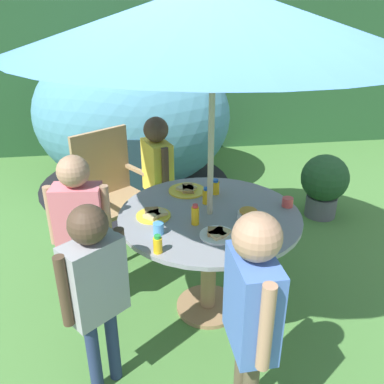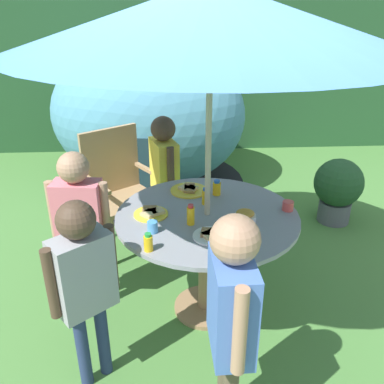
# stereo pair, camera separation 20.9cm
# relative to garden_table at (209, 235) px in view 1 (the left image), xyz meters

# --- Properties ---
(ground_plane) EXTENTS (10.00, 10.00, 0.02)m
(ground_plane) POSITION_rel_garden_table_xyz_m (0.00, 0.00, -0.61)
(ground_plane) COLOR #477A38
(hedge_backdrop) EXTENTS (9.00, 0.70, 1.98)m
(hedge_backdrop) POSITION_rel_garden_table_xyz_m (0.00, 3.75, 0.39)
(hedge_backdrop) COLOR #234C28
(hedge_backdrop) RESTS_ON ground_plane
(garden_table) EXTENTS (1.16, 1.16, 0.76)m
(garden_table) POSITION_rel_garden_table_xyz_m (0.00, 0.00, 0.00)
(garden_table) COLOR #93704C
(garden_table) RESTS_ON ground_plane
(patio_umbrella) EXTENTS (2.16, 2.16, 2.07)m
(patio_umbrella) POSITION_rel_garden_table_xyz_m (0.00, 0.00, 1.31)
(patio_umbrella) COLOR #B7AD8C
(patio_umbrella) RESTS_ON ground_plane
(wooden_chair) EXTENTS (0.68, 0.66, 1.02)m
(wooden_chair) POSITION_rel_garden_table_xyz_m (-0.67, 0.96, -0.03)
(wooden_chair) COLOR tan
(wooden_chair) RESTS_ON ground_plane
(dome_tent) EXTENTS (2.70, 2.70, 1.63)m
(dome_tent) POSITION_rel_garden_table_xyz_m (-0.46, 2.28, 0.21)
(dome_tent) COLOR teal
(dome_tent) RESTS_ON ground_plane
(potted_plant) EXTENTS (0.46, 0.46, 0.64)m
(potted_plant) POSITION_rel_garden_table_xyz_m (1.37, 1.20, -0.24)
(potted_plant) COLOR #595960
(potted_plant) RESTS_ON ground_plane
(child_in_yellow_shirt) EXTENTS (0.25, 0.38, 1.17)m
(child_in_yellow_shirt) POSITION_rel_garden_table_xyz_m (-0.27, 0.86, 0.15)
(child_in_yellow_shirt) COLOR brown
(child_in_yellow_shirt) RESTS_ON ground_plane
(child_in_pink_shirt) EXTENTS (0.40, 0.20, 1.16)m
(child_in_pink_shirt) POSITION_rel_garden_table_xyz_m (-0.82, 0.09, 0.14)
(child_in_pink_shirt) COLOR #3F3F47
(child_in_pink_shirt) RESTS_ON ground_plane
(child_in_grey_shirt) EXTENTS (0.33, 0.31, 1.13)m
(child_in_grey_shirt) POSITION_rel_garden_table_xyz_m (-0.68, -0.54, 0.13)
(child_in_grey_shirt) COLOR navy
(child_in_grey_shirt) RESTS_ON ground_plane
(child_in_blue_shirt) EXTENTS (0.21, 0.42, 1.22)m
(child_in_blue_shirt) POSITION_rel_garden_table_xyz_m (0.02, -0.88, 0.18)
(child_in_blue_shirt) COLOR brown
(child_in_blue_shirt) RESTS_ON ground_plane
(snack_bowl) EXTENTS (0.13, 0.13, 0.07)m
(snack_bowl) POSITION_rel_garden_table_xyz_m (0.22, -0.10, 0.19)
(snack_bowl) COLOR white
(snack_bowl) RESTS_ON garden_table
(plate_mid_right) EXTENTS (0.21, 0.21, 0.03)m
(plate_mid_right) POSITION_rel_garden_table_xyz_m (-0.00, -0.28, 0.17)
(plate_mid_right) COLOR white
(plate_mid_right) RESTS_ON garden_table
(plate_front_edge) EXTENTS (0.26, 0.26, 0.03)m
(plate_front_edge) POSITION_rel_garden_table_xyz_m (-0.10, 0.35, 0.17)
(plate_front_edge) COLOR yellow
(plate_front_edge) RESTS_ON garden_table
(plate_back_edge) EXTENTS (0.22, 0.22, 0.03)m
(plate_back_edge) POSITION_rel_garden_table_xyz_m (-0.35, 0.01, 0.17)
(plate_back_edge) COLOR yellow
(plate_back_edge) RESTS_ON garden_table
(juice_bottle_near_left) EXTENTS (0.06, 0.06, 0.11)m
(juice_bottle_near_left) POSITION_rel_garden_table_xyz_m (0.09, 0.28, 0.21)
(juice_bottle_near_left) COLOR yellow
(juice_bottle_near_left) RESTS_ON garden_table
(juice_bottle_near_right) EXTENTS (0.05, 0.05, 0.13)m
(juice_bottle_near_right) POSITION_rel_garden_table_xyz_m (-0.11, -0.12, 0.22)
(juice_bottle_near_right) COLOR yellow
(juice_bottle_near_right) RESTS_ON garden_table
(juice_bottle_far_left) EXTENTS (0.05, 0.05, 0.12)m
(juice_bottle_far_left) POSITION_rel_garden_table_xyz_m (0.00, 0.14, 0.22)
(juice_bottle_far_left) COLOR yellow
(juice_bottle_far_left) RESTS_ON garden_table
(juice_bottle_far_right) EXTENTS (0.05, 0.05, 0.11)m
(juice_bottle_far_right) POSITION_rel_garden_table_xyz_m (-0.35, -0.39, 0.21)
(juice_bottle_far_right) COLOR yellow
(juice_bottle_far_right) RESTS_ON garden_table
(cup_near) EXTENTS (0.07, 0.07, 0.06)m
(cup_near) POSITION_rel_garden_table_xyz_m (0.52, 0.02, 0.19)
(cup_near) COLOR #E04C47
(cup_near) RESTS_ON garden_table
(cup_far) EXTENTS (0.06, 0.06, 0.07)m
(cup_far) POSITION_rel_garden_table_xyz_m (-0.34, -0.20, 0.20)
(cup_far) COLOR #4C99D8
(cup_far) RESTS_ON garden_table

